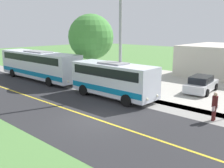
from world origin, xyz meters
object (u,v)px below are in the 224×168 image
object	(u,v)px
transit_bus_rear	(39,64)
pedestrian_with_bags	(215,105)
parked_car_near	(201,84)
tree_curbside	(91,37)
shuttle_bus_front	(113,78)
street_light_pole	(119,38)

from	to	relation	value
transit_bus_rear	pedestrian_with_bags	distance (m)	19.12
parked_car_near	tree_curbside	xyz separation A→B (m)	(3.69, -10.22, 3.98)
shuttle_bus_front	tree_curbside	world-z (taller)	tree_curbside
transit_bus_rear	street_light_pole	size ratio (longest dim) A/B	1.37
transit_bus_rear	street_light_pole	bearing A→B (deg)	91.68
shuttle_bus_front	pedestrian_with_bags	world-z (taller)	shuttle_bus_front
shuttle_bus_front	transit_bus_rear	bearing A→B (deg)	-90.42
parked_car_near	transit_bus_rear	bearing A→B (deg)	-67.25
parked_car_near	tree_curbside	world-z (taller)	tree_curbside
parked_car_near	tree_curbside	distance (m)	11.57
pedestrian_with_bags	parked_car_near	distance (m)	7.32
street_light_pole	transit_bus_rear	bearing A→B (deg)	-88.32
transit_bus_rear	pedestrian_with_bags	xyz separation A→B (m)	(-0.13, 19.11, -0.75)
transit_bus_rear	tree_curbside	bearing A→B (deg)	117.90
shuttle_bus_front	street_light_pole	size ratio (longest dim) A/B	0.87
shuttle_bus_front	transit_bus_rear	size ratio (longest dim) A/B	0.64
pedestrian_with_bags	parked_car_near	world-z (taller)	pedestrian_with_bags
transit_bus_rear	tree_curbside	size ratio (longest dim) A/B	1.71
street_light_pole	parked_car_near	bearing A→B (deg)	145.34
shuttle_bus_front	pedestrian_with_bags	size ratio (longest dim) A/B	4.23
transit_bus_rear	parked_car_near	world-z (taller)	transit_bus_rear
shuttle_bus_front	tree_curbside	size ratio (longest dim) A/B	1.09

